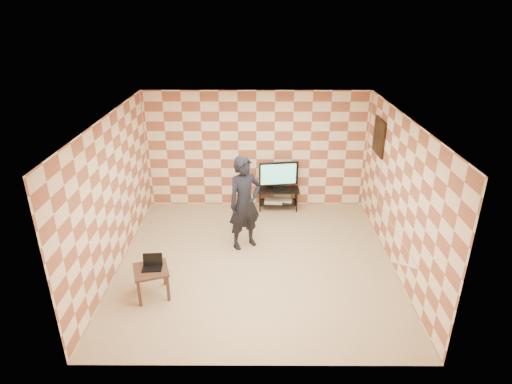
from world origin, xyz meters
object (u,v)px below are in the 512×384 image
tv_stand (278,194)px  person (245,203)px  tv (279,174)px  side_table (151,274)px

tv_stand → person: bearing=-113.4°
tv_stand → tv: 0.50m
side_table → person: (1.47, 1.57, 0.52)m
tv → person: (-0.72, -1.66, 0.07)m
side_table → tv: bearing=55.8°
tv → person: bearing=-113.5°
tv_stand → side_table: (-2.19, -3.23, 0.05)m
tv_stand → tv: size_ratio=1.07×
side_table → person: person is taller
tv → person: person is taller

